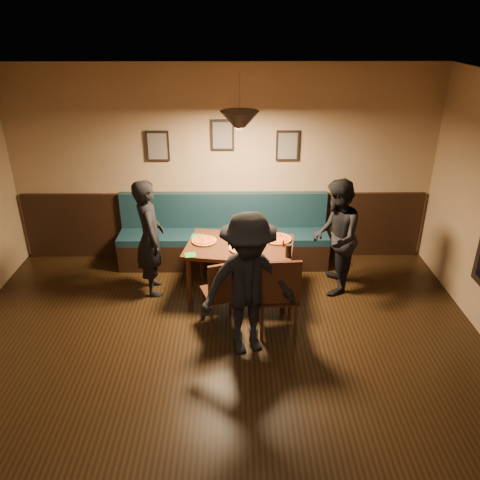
% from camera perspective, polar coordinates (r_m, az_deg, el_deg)
% --- Properties ---
extents(floor, '(7.00, 7.00, 0.00)m').
position_cam_1_polar(floor, '(4.56, -2.77, -22.11)').
color(floor, black).
rests_on(floor, ground).
extents(ceiling, '(7.00, 7.00, 0.00)m').
position_cam_1_polar(ceiling, '(3.14, -3.87, 15.01)').
color(ceiling, silver).
rests_on(ceiling, ground).
extents(wall_back, '(6.00, 0.00, 6.00)m').
position_cam_1_polar(wall_back, '(6.87, -2.03, 8.77)').
color(wall_back, '#8C704F').
rests_on(wall_back, ground).
extents(wainscot, '(5.88, 0.06, 1.00)m').
position_cam_1_polar(wainscot, '(7.15, -1.93, 1.78)').
color(wainscot, black).
rests_on(wainscot, ground).
extents(booth_bench, '(3.00, 0.60, 1.00)m').
position_cam_1_polar(booth_bench, '(6.90, -1.97, 0.88)').
color(booth_bench, '#0F232D').
rests_on(booth_bench, ground).
extents(picture_left, '(0.32, 0.04, 0.42)m').
position_cam_1_polar(picture_left, '(6.84, -9.77, 10.97)').
color(picture_left, black).
rests_on(picture_left, wall_back).
extents(picture_center, '(0.32, 0.04, 0.42)m').
position_cam_1_polar(picture_center, '(6.72, -2.10, 12.38)').
color(picture_center, black).
rests_on(picture_center, wall_back).
extents(picture_right, '(0.32, 0.04, 0.42)m').
position_cam_1_polar(picture_right, '(6.80, 5.68, 11.11)').
color(picture_right, black).
rests_on(picture_right, wall_back).
extents(pendant_lamp, '(0.44, 0.44, 0.25)m').
position_cam_1_polar(pendant_lamp, '(5.54, -0.04, 13.82)').
color(pendant_lamp, black).
rests_on(pendant_lamp, ceiling).
extents(dining_table, '(1.45, 1.06, 0.71)m').
position_cam_1_polar(dining_table, '(6.21, -0.03, -3.56)').
color(dining_table, black).
rests_on(dining_table, floor).
extents(chair_near_left, '(0.51, 0.51, 0.90)m').
position_cam_1_polar(chair_near_left, '(5.58, -2.31, -6.10)').
color(chair_near_left, black).
rests_on(chair_near_left, floor).
extents(chair_near_right, '(0.47, 0.47, 1.01)m').
position_cam_1_polar(chair_near_right, '(5.46, 4.44, -6.27)').
color(chair_near_right, black).
rests_on(chair_near_right, floor).
extents(diner_left, '(0.50, 0.64, 1.54)m').
position_cam_1_polar(diner_left, '(6.20, -10.67, 0.24)').
color(diner_left, black).
rests_on(diner_left, floor).
extents(diner_right, '(0.71, 0.84, 1.53)m').
position_cam_1_polar(diner_right, '(6.25, 11.31, 0.29)').
color(diner_right, black).
rests_on(diner_right, floor).
extents(diner_front, '(1.18, 0.89, 1.61)m').
position_cam_1_polar(diner_front, '(4.99, 0.97, -5.41)').
color(diner_front, black).
rests_on(diner_front, floor).
extents(pizza_a, '(0.40, 0.40, 0.04)m').
position_cam_1_polar(pizza_a, '(6.13, -4.28, -0.10)').
color(pizza_a, gold).
rests_on(pizza_a, dining_table).
extents(pizza_b, '(0.35, 0.35, 0.04)m').
position_cam_1_polar(pizza_b, '(5.92, 0.27, -0.99)').
color(pizza_b, '#C55825').
rests_on(pizza_b, dining_table).
extents(pizza_c, '(0.41, 0.41, 0.04)m').
position_cam_1_polar(pizza_c, '(6.18, 4.50, 0.14)').
color(pizza_c, orange).
rests_on(pizza_c, dining_table).
extents(soda_glass, '(0.10, 0.10, 0.16)m').
position_cam_1_polar(soda_glass, '(5.75, 5.79, -1.29)').
color(soda_glass, black).
rests_on(soda_glass, dining_table).
extents(tabasco_bottle, '(0.03, 0.03, 0.11)m').
position_cam_1_polar(tabasco_bottle, '(6.00, 5.16, -0.35)').
color(tabasco_bottle, '#9E0A05').
rests_on(tabasco_bottle, dining_table).
extents(napkin_a, '(0.16, 0.16, 0.01)m').
position_cam_1_polar(napkin_a, '(6.29, -5.09, 0.41)').
color(napkin_a, '#1C6B30').
rests_on(napkin_a, dining_table).
extents(napkin_b, '(0.16, 0.16, 0.01)m').
position_cam_1_polar(napkin_b, '(5.82, -5.92, -1.77)').
color(napkin_b, '#217D25').
rests_on(napkin_b, dining_table).
extents(cutlery_set, '(0.20, 0.02, 0.00)m').
position_cam_1_polar(cutlery_set, '(5.68, 0.34, -2.38)').
color(cutlery_set, '#BBBBC0').
rests_on(cutlery_set, dining_table).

